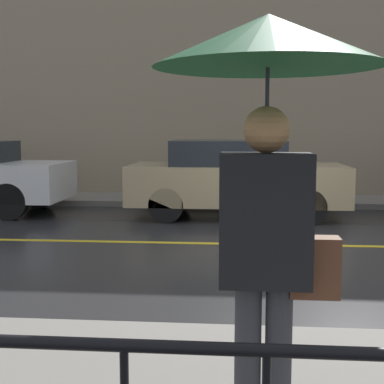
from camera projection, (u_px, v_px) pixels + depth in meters
name	position (u px, v px, depth m)	size (l,w,h in m)	color
ground_plane	(281.00, 245.00, 7.90)	(80.00, 80.00, 0.00)	#262628
sidewalk_far	(265.00, 201.00, 12.29)	(28.00, 1.63, 0.12)	slate
lane_marking	(281.00, 245.00, 7.90)	(25.20, 0.12, 0.01)	gold
building_storefront	(266.00, 59.00, 12.85)	(28.00, 0.30, 6.75)	gray
pedestrian	(268.00, 105.00, 2.55)	(1.10, 1.10, 2.12)	#333338
car_tan	(235.00, 178.00, 10.37)	(4.13, 1.78, 1.49)	tan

